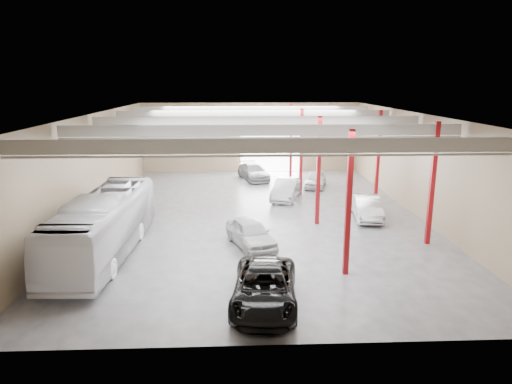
{
  "coord_description": "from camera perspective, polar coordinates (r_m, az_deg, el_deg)",
  "views": [
    {
      "loc": [
        -1.42,
        -30.39,
        9.12
      ],
      "look_at": [
        -0.2,
        -2.08,
        2.2
      ],
      "focal_mm": 32.0,
      "sensor_mm": 36.0,
      "label": 1
    }
  ],
  "objects": [
    {
      "name": "car_row_a",
      "position": [
        25.79,
        -0.67,
        -5.15
      ],
      "size": [
        3.22,
        4.91,
        1.55
      ],
      "primitive_type": "imported",
      "rotation": [
        0.0,
        0.0,
        0.33
      ],
      "color": "silver",
      "rests_on": "ground"
    },
    {
      "name": "car_right_far",
      "position": [
        40.47,
        7.44,
        1.6
      ],
      "size": [
        2.73,
        4.44,
        1.41
      ],
      "primitive_type": "imported",
      "rotation": [
        0.0,
        0.0,
        -0.27
      ],
      "color": "silver",
      "rests_on": "ground"
    },
    {
      "name": "coach_bus",
      "position": [
        25.62,
        -18.43,
        -3.93
      ],
      "size": [
        3.23,
        12.02,
        3.32
      ],
      "primitive_type": "imported",
      "rotation": [
        0.0,
        0.0,
        -0.04
      ],
      "color": "white",
      "rests_on": "ground"
    },
    {
      "name": "black_sedan",
      "position": [
        19.31,
        1.09,
        -11.83
      ],
      "size": [
        3.16,
        5.92,
        1.58
      ],
      "primitive_type": "imported",
      "rotation": [
        0.0,
        0.0,
        -0.1
      ],
      "color": "black",
      "rests_on": "ground"
    },
    {
      "name": "car_row_c",
      "position": [
        43.24,
        -0.33,
        2.54
      ],
      "size": [
        3.39,
        5.43,
        1.47
      ],
      "primitive_type": "imported",
      "rotation": [
        0.0,
        0.0,
        0.28
      ],
      "color": "gray",
      "rests_on": "ground"
    },
    {
      "name": "car_row_b",
      "position": [
        36.08,
        3.84,
        0.37
      ],
      "size": [
        3.11,
        5.17,
        1.61
      ],
      "primitive_type": "imported",
      "rotation": [
        0.0,
        0.0,
        -0.31
      ],
      "color": "#BABAC0",
      "rests_on": "ground"
    },
    {
      "name": "car_right_near",
      "position": [
        31.84,
        13.66,
        -1.87
      ],
      "size": [
        2.14,
        4.83,
        1.54
      ],
      "primitive_type": "imported",
      "rotation": [
        0.0,
        0.0,
        -0.11
      ],
      "color": "silver",
      "rests_on": "ground"
    },
    {
      "name": "depot_shell",
      "position": [
        31.19,
        0.42,
        6.09
      ],
      "size": [
        22.12,
        32.12,
        7.06
      ],
      "color": "#4D4D52",
      "rests_on": "ground"
    }
  ]
}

